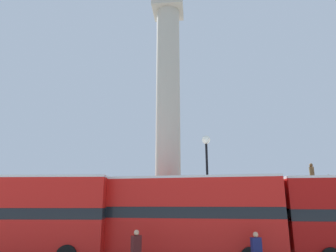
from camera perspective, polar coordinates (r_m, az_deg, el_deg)
name	(u,v)px	position (r m, az deg, el deg)	size (l,w,h in m)	color
ground_plane	(168,248)	(22.09, 0.00, -22.16)	(200.00, 200.00, 0.00)	gray
monument_column	(168,156)	(22.17, 0.00, -5.82)	(6.19, 6.19, 20.66)	#A39E8E
bus_b	(169,214)	(16.63, 0.23, -16.40)	(11.68, 3.72, 4.29)	red
bus_c	(10,213)	(18.72, -27.90, -14.51)	(10.71, 3.23, 4.34)	red
equestrian_statue	(318,219)	(26.61, 26.62, -15.49)	(3.50, 2.81, 6.06)	#A39E8E
street_lamp	(207,177)	(18.04, 7.50, -9.63)	(0.52, 0.52, 6.94)	black
pedestrian_near_lamp	(136,249)	(14.01, -6.10, -22.19)	(0.43, 0.49, 1.79)	#4C473D
pedestrian_by_plinth	(257,251)	(14.20, 16.54, -21.80)	(0.49, 0.34, 1.73)	#4C473D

